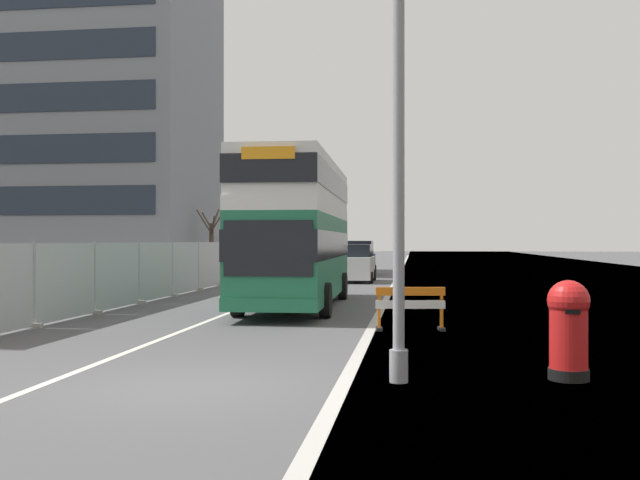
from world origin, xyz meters
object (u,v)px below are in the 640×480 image
object	(u,v)px
lamppost_foreground	(399,118)
car_receding_far	(330,255)
double_decker_bus	(298,231)
car_receding_mid	(359,259)
red_pillar_postbox	(569,325)
roadworks_barrier	(410,304)
car_oncoming_near	(357,264)

from	to	relation	value
lamppost_foreground	car_receding_far	bearing A→B (deg)	98.21
double_decker_bus	car_receding_mid	size ratio (longest dim) A/B	2.65
red_pillar_postbox	car_receding_mid	xyz separation A→B (m)	(-5.96, 33.87, 0.16)
roadworks_barrier	car_receding_mid	world-z (taller)	car_receding_mid
red_pillar_postbox	car_receding_mid	world-z (taller)	car_receding_mid
lamppost_foreground	red_pillar_postbox	distance (m)	4.19
double_decker_bus	red_pillar_postbox	xyz separation A→B (m)	(6.24, -11.69, -1.67)
red_pillar_postbox	roadworks_barrier	size ratio (longest dim) A/B	0.92
lamppost_foreground	car_receding_mid	size ratio (longest dim) A/B	2.07
red_pillar_postbox	roadworks_barrier	bearing A→B (deg)	113.17
car_receding_mid	car_receding_far	xyz separation A→B (m)	(-2.93, 8.97, 0.04)
car_oncoming_near	roadworks_barrier	bearing A→B (deg)	-81.64
lamppost_foreground	red_pillar_postbox	size ratio (longest dim) A/B	5.51
double_decker_bus	roadworks_barrier	world-z (taller)	double_decker_bus
roadworks_barrier	car_receding_mid	bearing A→B (deg)	97.04
roadworks_barrier	car_oncoming_near	xyz separation A→B (m)	(-2.98, 20.30, 0.29)
car_oncoming_near	car_receding_mid	distance (m)	7.75
lamppost_foreground	car_receding_mid	distance (m)	34.71
lamppost_foreground	car_oncoming_near	world-z (taller)	lamppost_foreground
lamppost_foreground	car_oncoming_near	distance (m)	27.01
car_oncoming_near	car_receding_far	xyz separation A→B (m)	(-3.41, 16.70, 0.11)
lamppost_foreground	car_receding_mid	xyz separation A→B (m)	(-3.33, 34.41, -3.06)
lamppost_foreground	double_decker_bus	bearing A→B (deg)	106.42
red_pillar_postbox	car_oncoming_near	bearing A→B (deg)	101.85
red_pillar_postbox	car_receding_far	world-z (taller)	car_receding_far
lamppost_foreground	car_receding_far	size ratio (longest dim) A/B	1.95
roadworks_barrier	car_receding_far	xyz separation A→B (m)	(-6.39, 37.00, 0.40)
red_pillar_postbox	car_oncoming_near	distance (m)	26.71
car_receding_mid	car_receding_far	size ratio (longest dim) A/B	0.94
car_oncoming_near	car_receding_mid	world-z (taller)	car_receding_mid
double_decker_bus	red_pillar_postbox	size ratio (longest dim) A/B	7.06
double_decker_bus	car_receding_mid	distance (m)	22.23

